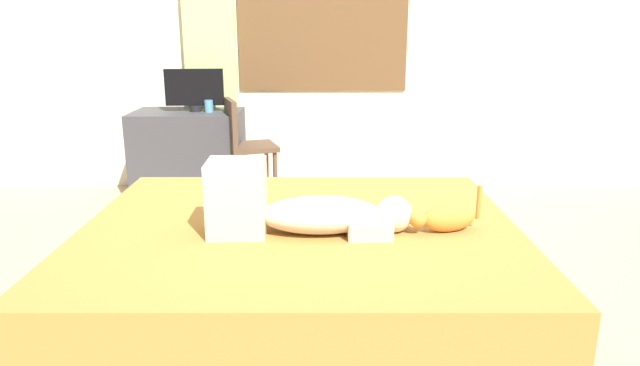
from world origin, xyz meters
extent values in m
plane|color=tan|center=(0.00, 0.00, 0.00)|extent=(16.00, 16.00, 0.00)
cube|color=beige|center=(0.00, 2.50, 1.45)|extent=(6.40, 0.12, 2.90)
cube|color=brown|center=(0.04, 2.43, 1.37)|extent=(1.46, 0.02, 0.99)
cube|color=white|center=(0.04, 2.43, 1.37)|extent=(1.38, 0.02, 0.91)
cube|color=brown|center=(-0.08, -0.02, 0.07)|extent=(2.13, 1.79, 0.14)
cube|color=olive|center=(-0.08, -0.02, 0.32)|extent=(2.07, 1.74, 0.37)
ellipsoid|color=#CCB299|center=(0.02, -0.13, 0.59)|extent=(0.57, 0.27, 0.17)
sphere|color=beige|center=(0.36, -0.12, 0.59)|extent=(0.17, 0.17, 0.17)
cube|color=beige|center=(-0.36, -0.14, 0.68)|extent=(0.27, 0.25, 0.34)
cube|color=beige|center=(0.24, -0.12, 0.55)|extent=(0.21, 0.29, 0.08)
ellipsoid|color=#C67A2D|center=(0.61, -0.12, 0.57)|extent=(0.28, 0.17, 0.13)
sphere|color=#C67A2D|center=(0.46, -0.15, 0.58)|extent=(0.08, 0.08, 0.08)
cylinder|color=#C67A2D|center=(0.75, -0.08, 0.64)|extent=(0.03, 0.03, 0.16)
cube|color=#38383D|center=(-1.10, 2.10, 0.37)|extent=(0.90, 0.56, 0.74)
cylinder|color=black|center=(-1.02, 2.10, 0.77)|extent=(0.10, 0.10, 0.05)
cube|color=black|center=(-1.02, 2.10, 0.94)|extent=(0.48, 0.07, 0.30)
cylinder|color=teal|center=(-0.91, 2.06, 0.79)|extent=(0.07, 0.07, 0.10)
cylinder|color=#4C3828|center=(-0.45, 2.18, 0.22)|extent=(0.04, 0.04, 0.44)
cylinder|color=#4C3828|center=(-0.36, 1.89, 0.22)|extent=(0.04, 0.04, 0.44)
cylinder|color=#4C3828|center=(-0.74, 2.09, 0.22)|extent=(0.04, 0.04, 0.44)
cylinder|color=#4C3828|center=(-0.64, 1.80, 0.22)|extent=(0.04, 0.04, 0.44)
cube|color=#4C3828|center=(-0.55, 1.99, 0.46)|extent=(0.48, 0.48, 0.04)
cube|color=#4C3828|center=(-0.71, 1.94, 0.67)|extent=(0.16, 0.37, 0.38)
cube|color=#ADCC75|center=(-0.93, 2.38, 1.30)|extent=(0.44, 0.06, 2.61)
camera|label=1|loc=(0.01, -2.58, 1.43)|focal=31.57mm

